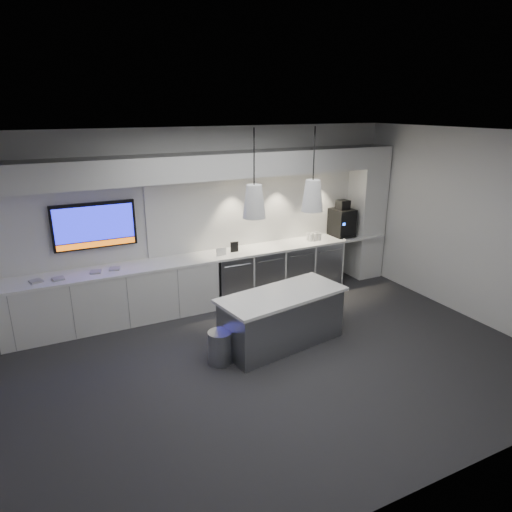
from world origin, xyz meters
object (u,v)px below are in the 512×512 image
wall_tv (94,226)px  bin (220,347)px  island (282,318)px  coffee_machine (342,221)px

wall_tv → bin: wall_tv is taller
wall_tv → island: bearing=-42.9°
bin → island: bearing=5.8°
wall_tv → bin: 2.78m
wall_tv → island: size_ratio=0.63×
wall_tv → bin: (1.19, -2.14, -1.33)m
wall_tv → island: wall_tv is taller
bin → wall_tv: bearing=119.1°
wall_tv → coffee_machine: size_ratio=1.78×
island → bin: size_ratio=4.29×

